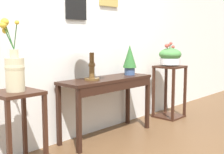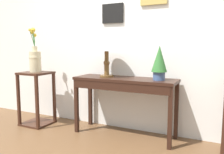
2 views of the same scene
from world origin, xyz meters
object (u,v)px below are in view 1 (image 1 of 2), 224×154
(flower_vase_tall_left, at_px, (14,69))
(planter_bowl_wide_right, at_px, (170,56))
(console_table, at_px, (108,86))
(table_lamp, at_px, (92,45))
(pedestal_stand_left, at_px, (18,134))
(pedestal_stand_right, at_px, (169,92))
(potted_plant_on_console, at_px, (130,59))

(flower_vase_tall_left, height_order, planter_bowl_wide_right, flower_vase_tall_left)
(console_table, xyz_separation_m, table_lamp, (-0.25, 0.02, 0.51))
(pedestal_stand_left, relative_size, pedestal_stand_right, 0.95)
(console_table, height_order, table_lamp, table_lamp)
(pedestal_stand_right, bearing_deg, pedestal_stand_left, -178.26)
(console_table, bearing_deg, flower_vase_tall_left, -174.35)
(pedestal_stand_right, bearing_deg, table_lamp, 177.20)
(table_lamp, distance_m, pedestal_stand_left, 1.32)
(potted_plant_on_console, xyz_separation_m, flower_vase_tall_left, (-1.75, -0.15, 0.01))
(pedestal_stand_right, bearing_deg, planter_bowl_wide_right, -169.42)
(table_lamp, height_order, pedestal_stand_right, table_lamp)
(pedestal_stand_left, bearing_deg, planter_bowl_wide_right, 1.73)
(console_table, bearing_deg, pedestal_stand_right, -2.27)
(table_lamp, relative_size, planter_bowl_wide_right, 1.46)
(flower_vase_tall_left, bearing_deg, potted_plant_on_console, 4.89)
(planter_bowl_wide_right, bearing_deg, console_table, 177.72)
(pedestal_stand_left, xyz_separation_m, pedestal_stand_right, (2.63, 0.08, 0.02))
(table_lamp, height_order, flower_vase_tall_left, flower_vase_tall_left)
(console_table, relative_size, pedestal_stand_right, 1.59)
(console_table, distance_m, planter_bowl_wide_right, 1.35)
(console_table, bearing_deg, planter_bowl_wide_right, -2.28)
(flower_vase_tall_left, relative_size, planter_bowl_wide_right, 1.73)
(table_lamp, xyz_separation_m, potted_plant_on_console, (0.68, -0.01, -0.19))
(pedestal_stand_left, xyz_separation_m, planter_bowl_wide_right, (2.63, 0.08, 0.57))
(console_table, xyz_separation_m, flower_vase_tall_left, (-1.32, -0.13, 0.33))
(table_lamp, height_order, planter_bowl_wide_right, table_lamp)
(potted_plant_on_console, relative_size, pedestal_stand_left, 0.52)
(table_lamp, xyz_separation_m, flower_vase_tall_left, (-1.06, -0.15, -0.18))
(pedestal_stand_right, bearing_deg, console_table, 177.73)
(console_table, xyz_separation_m, potted_plant_on_console, (0.43, 0.02, 0.32))
(planter_bowl_wide_right, bearing_deg, potted_plant_on_console, 175.35)
(pedestal_stand_left, height_order, planter_bowl_wide_right, planter_bowl_wide_right)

